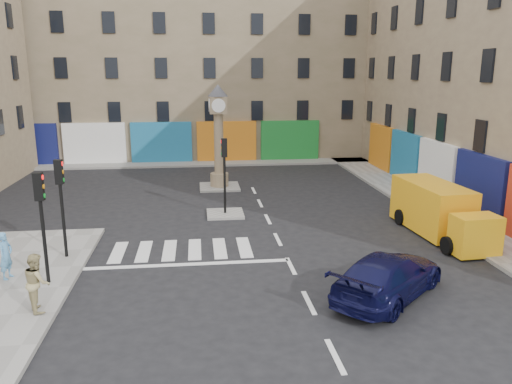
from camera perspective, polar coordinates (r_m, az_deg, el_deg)
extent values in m
plane|color=black|center=(17.60, 4.61, -9.66)|extent=(120.00, 120.00, 0.00)
cube|color=gray|center=(29.30, 17.60, -0.60)|extent=(2.60, 30.00, 0.15)
cube|color=gray|center=(38.66, -7.73, 3.25)|extent=(32.00, 2.40, 0.15)
cube|color=gray|center=(24.85, -3.54, -2.50)|extent=(1.80, 1.80, 0.12)
cube|color=gray|center=(30.65, -4.19, 0.59)|extent=(2.40, 2.40, 0.12)
cube|color=#857259|center=(43.88, -7.98, 15.51)|extent=(32.00, 10.00, 17.00)
cylinder|color=black|center=(17.65, -23.02, -5.30)|extent=(0.12, 0.12, 2.80)
cube|color=black|center=(17.18, -23.58, 0.56)|extent=(0.28, 0.22, 0.90)
cylinder|color=black|center=(19.86, -21.15, -3.09)|extent=(0.12, 0.12, 2.80)
cube|color=black|center=(19.44, -21.61, 2.15)|extent=(0.28, 0.22, 0.90)
cylinder|color=black|center=(24.48, -3.59, 0.79)|extent=(0.12, 0.12, 2.80)
cube|color=black|center=(24.14, -3.65, 5.07)|extent=(0.28, 0.22, 0.90)
cylinder|color=#968262|center=(30.55, -4.20, 1.43)|extent=(1.10, 1.10, 0.80)
cylinder|color=#968262|center=(30.17, -4.28, 5.52)|extent=(0.56, 0.56, 3.60)
cube|color=#968262|center=(29.93, -4.35, 9.88)|extent=(1.00, 1.00, 1.00)
cylinder|color=white|center=(29.41, -4.31, 9.82)|extent=(0.80, 0.06, 0.80)
cone|color=#333338|center=(29.89, -4.38, 11.51)|extent=(1.20, 1.20, 0.70)
imported|color=black|center=(16.38, 14.89, -9.24)|extent=(4.91, 4.79, 1.42)
cube|color=#FFAD15|center=(23.44, 19.41, -1.53)|extent=(2.10, 4.46, 2.08)
cube|color=#FFAD15|center=(20.88, 23.76, -4.51)|extent=(1.79, 1.20, 1.54)
cube|color=black|center=(20.75, 23.93, -3.60)|extent=(1.59, 0.92, 0.63)
cylinder|color=black|center=(20.84, 21.01, -5.74)|extent=(0.27, 0.74, 0.72)
cylinder|color=black|center=(21.82, 25.08, -5.27)|extent=(0.27, 0.74, 0.72)
cylinder|color=black|center=(24.14, 16.13, -2.76)|extent=(0.27, 0.74, 0.72)
cylinder|color=black|center=(24.99, 19.85, -2.49)|extent=(0.27, 0.74, 0.72)
imported|color=#528DBB|center=(18.76, -26.69, -6.49)|extent=(0.51, 0.66, 1.62)
imported|color=tan|center=(15.95, -23.75, -9.41)|extent=(0.95, 1.04, 1.73)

